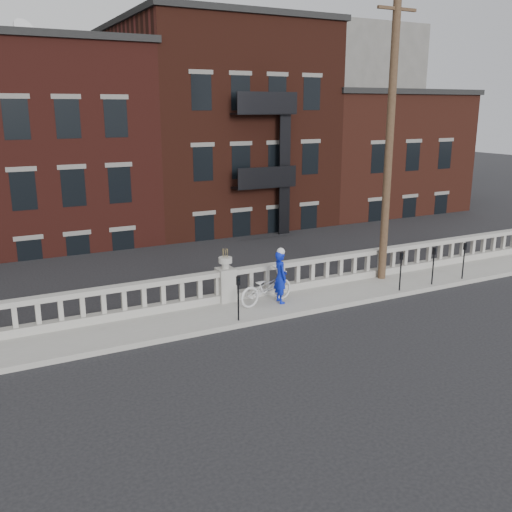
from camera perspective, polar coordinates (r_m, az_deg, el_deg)
The scene contains 12 objects.
ground at distance 15.57m, azimuth 3.13°, elevation -9.23°, with size 120.00×120.00×0.00m, color black.
sidewalk at distance 17.99m, azimuth -1.76°, elevation -5.58°, with size 32.00×2.20×0.15m, color gray.
balustrade at distance 18.62m, azimuth -3.05°, elevation -3.05°, with size 28.00×0.34×1.03m.
planter_pedestal at distance 18.56m, azimuth -3.06°, elevation -2.49°, with size 0.55×0.55×1.76m.
lower_level at distance 36.31m, azimuth -15.06°, elevation 8.37°, with size 80.00×44.00×20.80m.
utility_pole at distance 20.83m, azimuth 13.21°, elevation 11.36°, with size 1.60×0.28×10.00m.
parking_meter_b at distance 16.79m, azimuth -1.79°, elevation -3.75°, with size 0.10×0.09×1.36m.
parking_meter_c at distance 20.15m, azimuth 14.29°, elevation -1.06°, with size 0.10×0.09×1.36m.
parking_meter_d at distance 21.16m, azimuth 17.33°, elevation -0.53°, with size 0.10×0.09×1.36m.
parking_meter_e at distance 22.22m, azimuth 20.08°, elevation -0.05°, with size 0.10×0.09×1.36m.
bicycle at distance 18.34m, azimuth 1.03°, elevation -3.15°, with size 0.71×2.04×1.07m, color silver.
cyclist at distance 18.36m, azimuth 2.46°, elevation -2.10°, with size 0.62×0.41×1.71m, color #0B1EAE.
Camera 1 is at (-7.33, -12.21, 6.30)m, focal length 40.00 mm.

